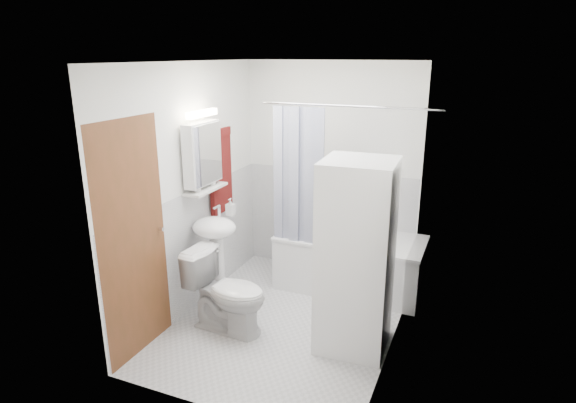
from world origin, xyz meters
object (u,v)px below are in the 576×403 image
at_px(bathtub, 350,260).
at_px(toilet, 227,292).
at_px(sink, 215,242).
at_px(washer_dryer, 356,257).

distance_m(bathtub, toilet, 1.48).
bearing_deg(sink, bathtub, 39.26).
relative_size(bathtub, toilet, 2.03).
height_order(bathtub, washer_dryer, washer_dryer).
bearing_deg(bathtub, washer_dryer, -73.04).
relative_size(sink, toilet, 1.37).
relative_size(bathtub, sink, 1.49).
bearing_deg(bathtub, toilet, -123.25).
bearing_deg(bathtub, sink, -140.74).
bearing_deg(toilet, sink, 46.30).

